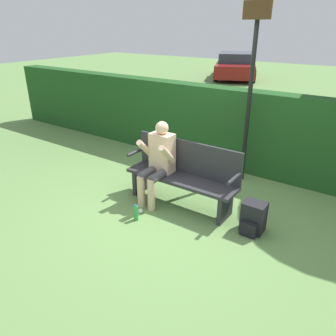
{
  "coord_description": "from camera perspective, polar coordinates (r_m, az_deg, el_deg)",
  "views": [
    {
      "loc": [
        2.31,
        -3.65,
        2.52
      ],
      "look_at": [
        -0.15,
        -0.1,
        0.6
      ],
      "focal_mm": 35.0,
      "sensor_mm": 36.0,
      "label": 1
    }
  ],
  "objects": [
    {
      "name": "litter_crumple",
      "position": [
        4.77,
        -4.8,
        -7.46
      ],
      "size": [
        0.07,
        0.07,
        0.07
      ],
      "color": "silver",
      "rests_on": "ground"
    },
    {
      "name": "water_bottle",
      "position": [
        4.58,
        -5.59,
        -7.77
      ],
      "size": [
        0.06,
        0.06,
        0.24
      ],
      "color": "green",
      "rests_on": "ground"
    },
    {
      "name": "backpack",
      "position": [
        4.43,
        14.6,
        -8.45
      ],
      "size": [
        0.29,
        0.31,
        0.41
      ],
      "color": "black",
      "rests_on": "ground"
    },
    {
      "name": "signpost",
      "position": [
        5.43,
        14.2,
        13.86
      ],
      "size": [
        0.43,
        0.09,
        2.86
      ],
      "color": "black",
      "rests_on": "ground"
    },
    {
      "name": "parked_car",
      "position": [
        17.14,
        11.7,
        17.02
      ],
      "size": [
        3.2,
        4.38,
        1.2
      ],
      "rotation": [
        0.0,
        0.0,
        1.97
      ],
      "color": "maroon",
      "rests_on": "ground"
    },
    {
      "name": "park_bench",
      "position": [
        4.82,
        2.62,
        -1.01
      ],
      "size": [
        1.72,
        0.43,
        0.95
      ],
      "color": "#2D2D33",
      "rests_on": "ground"
    },
    {
      "name": "person_seated",
      "position": [
        4.83,
        -1.72,
        1.49
      ],
      "size": [
        0.48,
        0.57,
        1.22
      ],
      "color": "beige",
      "rests_on": "ground"
    },
    {
      "name": "ground_plane",
      "position": [
        4.99,
        2.08,
        -6.3
      ],
      "size": [
        40.0,
        40.0,
        0.0
      ],
      "primitive_type": "plane",
      "color": "#668E4C"
    },
    {
      "name": "hedge_back",
      "position": [
        6.17,
        11.29,
        6.68
      ],
      "size": [
        12.0,
        0.38,
        1.46
      ],
      "color": "#1E4C1E",
      "rests_on": "ground"
    }
  ]
}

